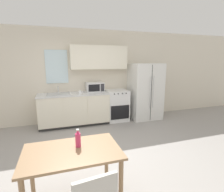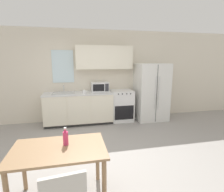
{
  "view_description": "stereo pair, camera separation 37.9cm",
  "coord_description": "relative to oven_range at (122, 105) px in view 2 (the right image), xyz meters",
  "views": [
    {
      "loc": [
        -0.74,
        -2.99,
        1.8
      ],
      "look_at": [
        0.41,
        0.55,
        1.05
      ],
      "focal_mm": 28.0,
      "sensor_mm": 36.0,
      "label": 1
    },
    {
      "loc": [
        -0.37,
        -3.09,
        1.8
      ],
      "look_at": [
        0.41,
        0.55,
        1.05
      ],
      "focal_mm": 28.0,
      "sensor_mm": 36.0,
      "label": 2
    }
  ],
  "objects": [
    {
      "name": "microwave",
      "position": [
        -0.65,
        0.09,
        0.58
      ],
      "size": [
        0.5,
        0.37,
        0.27
      ],
      "color": "silver",
      "rests_on": "kitchen_counter"
    },
    {
      "name": "drink_bottle",
      "position": [
        -1.51,
        -2.82,
        0.37
      ],
      "size": [
        0.07,
        0.07,
        0.23
      ],
      "color": "#DB386B",
      "rests_on": "dining_table"
    },
    {
      "name": "oven_range",
      "position": [
        0.0,
        0.0,
        0.0
      ],
      "size": [
        0.64,
        0.63,
        0.93
      ],
      "color": "white",
      "rests_on": "ground_plane"
    },
    {
      "name": "coffee_mug",
      "position": [
        -1.12,
        -0.2,
        0.5
      ],
      "size": [
        0.11,
        0.08,
        0.1
      ],
      "color": "white",
      "rests_on": "kitchen_counter"
    },
    {
      "name": "kitchen_sink",
      "position": [
        -1.68,
        -0.01,
        0.46
      ],
      "size": [
        0.61,
        0.45,
        0.2
      ],
      "color": "#B7BABC",
      "rests_on": "kitchen_counter"
    },
    {
      "name": "ground_plane",
      "position": [
        -1.0,
        -1.9,
        -0.46
      ],
      "size": [
        12.0,
        12.0,
        0.0
      ],
      "primitive_type": "plane",
      "color": "gray"
    },
    {
      "name": "kitchen_counter",
      "position": [
        -1.28,
        -0.02,
        -0.0
      ],
      "size": [
        1.93,
        0.68,
        0.91
      ],
      "color": "#333333",
      "rests_on": "ground_plane"
    },
    {
      "name": "dining_table",
      "position": [
        -1.6,
        -2.9,
        0.16
      ],
      "size": [
        1.16,
        0.73,
        0.74
      ],
      "color": "#997551",
      "rests_on": "ground_plane"
    },
    {
      "name": "wall_back",
      "position": [
        -0.93,
        0.31,
        0.97
      ],
      "size": [
        12.0,
        0.38,
        2.7
      ],
      "color": "beige",
      "rests_on": "ground_plane"
    },
    {
      "name": "refrigerator",
      "position": [
        0.92,
        -0.07,
        0.4
      ],
      "size": [
        0.93,
        0.79,
        1.72
      ],
      "color": "silver",
      "rests_on": "ground_plane"
    }
  ]
}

